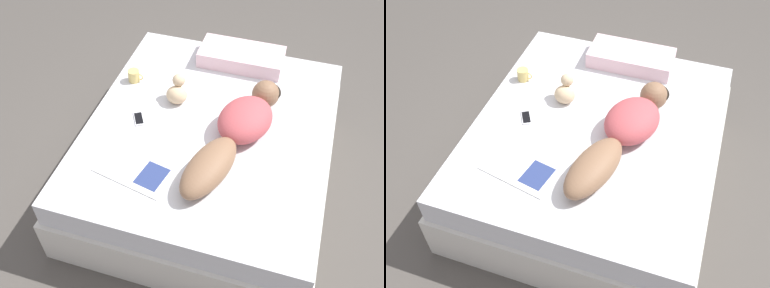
{
  "view_description": "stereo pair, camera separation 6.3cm",
  "coord_description": "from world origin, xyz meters",
  "views": [
    {
      "loc": [
        0.54,
        -2.19,
        2.79
      ],
      "look_at": [
        -0.05,
        -0.25,
        0.63
      ],
      "focal_mm": 42.0,
      "sensor_mm": 36.0,
      "label": 1
    },
    {
      "loc": [
        0.6,
        -2.17,
        2.79
      ],
      "look_at": [
        -0.05,
        -0.25,
        0.63
      ],
      "focal_mm": 42.0,
      "sensor_mm": 36.0,
      "label": 2
    }
  ],
  "objects": [
    {
      "name": "pillow",
      "position": [
        0.05,
        0.77,
        0.64
      ],
      "size": [
        0.67,
        0.32,
        0.12
      ],
      "color": "beige",
      "rests_on": "bed"
    },
    {
      "name": "plush_toy",
      "position": [
        -0.3,
        0.19,
        0.67
      ],
      "size": [
        0.16,
        0.17,
        0.21
      ],
      "color": "#D1B289",
      "rests_on": "bed"
    },
    {
      "name": "open_magazine",
      "position": [
        -0.34,
        -0.53,
        0.58
      ],
      "size": [
        0.55,
        0.38,
        0.01
      ],
      "rotation": [
        0.0,
        0.0,
        -0.21
      ],
      "color": "white",
      "rests_on": "bed"
    },
    {
      "name": "cell_phone",
      "position": [
        -0.5,
        -0.09,
        0.58
      ],
      "size": [
        0.13,
        0.16,
        0.01
      ],
      "rotation": [
        0.0,
        0.0,
        0.52
      ],
      "color": "silver",
      "rests_on": "bed"
    },
    {
      "name": "bed",
      "position": [
        0.0,
        0.0,
        0.28
      ],
      "size": [
        1.74,
        2.01,
        0.58
      ],
      "color": "beige",
      "rests_on": "ground_plane"
    },
    {
      "name": "ground_plane",
      "position": [
        0.0,
        0.0,
        0.0
      ],
      "size": [
        12.0,
        12.0,
        0.0
      ],
      "primitive_type": "plane",
      "color": "#4C4742"
    },
    {
      "name": "person",
      "position": [
        0.21,
        -0.08,
        0.68
      ],
      "size": [
        0.54,
        1.22,
        0.21
      ],
      "rotation": [
        0.0,
        0.0,
        -0.26
      ],
      "color": "brown",
      "rests_on": "bed"
    },
    {
      "name": "coffee_mug",
      "position": [
        -0.7,
        0.31,
        0.63
      ],
      "size": [
        0.12,
        0.09,
        0.09
      ],
      "color": "tan",
      "rests_on": "bed"
    }
  ]
}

